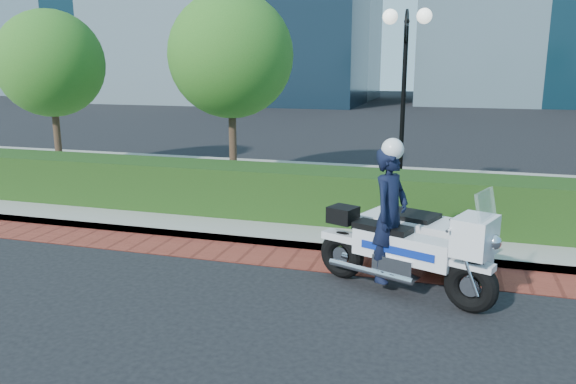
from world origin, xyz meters
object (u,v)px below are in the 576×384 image
(police_motorcycle, at_px, (408,235))
(tree_b, at_px, (231,56))
(lamppost, at_px, (404,77))
(tree_a, at_px, (51,64))

(police_motorcycle, bearing_deg, tree_b, 153.53)
(lamppost, height_order, tree_b, tree_b)
(lamppost, bearing_deg, tree_b, 163.89)
(tree_a, relative_size, police_motorcycle, 1.73)
(lamppost, height_order, tree_a, tree_a)
(lamppost, bearing_deg, tree_a, 172.59)
(police_motorcycle, bearing_deg, tree_a, 173.56)
(tree_b, height_order, police_motorcycle, tree_b)
(lamppost, relative_size, tree_b, 0.86)
(tree_b, bearing_deg, police_motorcycle, -47.89)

